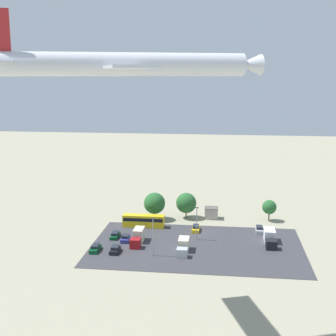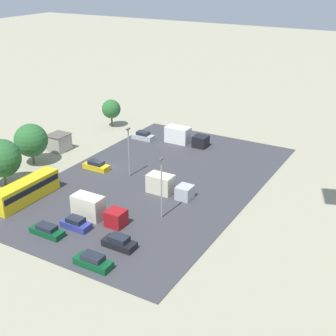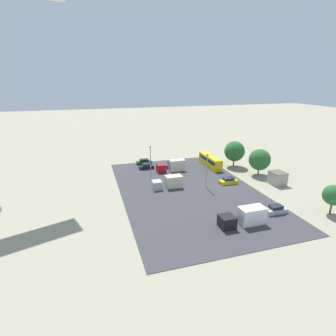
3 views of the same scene
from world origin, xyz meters
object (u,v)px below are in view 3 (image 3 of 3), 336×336
(bus, at_px, (210,161))
(parked_truck_0, at_px, (169,182))
(parked_car_0, at_px, (172,165))
(parked_car_1, at_px, (229,181))
(parked_car_2, at_px, (146,167))
(shed_building, at_px, (277,178))
(parked_car_5, at_px, (175,162))
(parked_truck_2, at_px, (245,217))
(parked_car_3, at_px, (144,162))
(parked_car_4, at_px, (276,210))
(parked_truck_1, at_px, (173,166))

(bus, height_order, parked_truck_0, bus)
(bus, xyz_separation_m, parked_car_0, (2.55, 11.44, -1.10))
(parked_car_1, distance_m, parked_car_2, 24.79)
(shed_building, relative_size, bus, 0.34)
(parked_car_5, bearing_deg, parked_truck_2, 0.55)
(parked_car_3, bearing_deg, parked_car_1, -142.73)
(parked_car_2, bearing_deg, parked_car_4, -151.56)
(parked_car_3, height_order, parked_truck_2, parked_truck_2)
(bus, bearing_deg, parked_truck_1, 3.38)
(parked_car_5, bearing_deg, parked_truck_1, -25.34)
(parked_car_3, relative_size, parked_truck_0, 0.65)
(shed_building, bearing_deg, parked_car_3, 47.76)
(parked_car_0, xyz_separation_m, parked_car_2, (0.84, 7.68, 0.00))
(parked_car_4, height_order, parked_truck_0, parked_truck_0)
(bus, xyz_separation_m, parked_car_4, (-30.82, 0.59, -1.09))
(shed_building, bearing_deg, parked_car_0, 46.26)
(parked_car_3, distance_m, parked_car_4, 43.05)
(parked_truck_1, bearing_deg, parked_truck_0, 158.12)
(parked_car_5, bearing_deg, parked_car_0, -34.72)
(parked_car_2, bearing_deg, parked_car_1, -135.41)
(shed_building, bearing_deg, parked_truck_0, 78.13)
(parked_car_0, bearing_deg, parked_truck_2, -175.87)
(parked_car_5, xyz_separation_m, parked_truck_0, (-18.00, 7.69, 0.74))
(bus, bearing_deg, parked_car_0, -12.56)
(parked_car_1, bearing_deg, parked_car_4, -176.09)
(parked_car_4, bearing_deg, parked_car_3, 25.03)
(parked_car_1, bearing_deg, parked_truck_1, 37.99)
(shed_building, relative_size, parked_truck_1, 0.47)
(shed_building, height_order, parked_truck_2, parked_truck_2)
(parked_car_2, xyz_separation_m, parked_truck_1, (-4.11, -6.82, 0.81))
(shed_building, bearing_deg, parked_car_4, 140.54)
(bus, height_order, parked_car_4, bus)
(shed_building, distance_m, parked_car_5, 30.52)
(parked_car_0, bearing_deg, parked_car_4, -161.99)
(parked_car_2, height_order, parked_truck_0, parked_truck_0)
(parked_car_5, bearing_deg, parked_truck_0, -23.13)
(parked_car_3, distance_m, parked_truck_2, 42.17)
(parked_car_1, distance_m, parked_car_4, 16.60)
(shed_building, distance_m, parked_car_0, 29.68)
(parked_car_2, xyz_separation_m, parked_car_3, (4.80, -0.32, -0.01))
(parked_car_5, xyz_separation_m, parked_truck_1, (-6.43, 3.04, 0.88))
(parked_car_4, relative_size, parked_truck_0, 0.60)
(parked_car_4, bearing_deg, parked_truck_1, 21.26)
(bus, relative_size, parked_truck_0, 1.52)
(parked_car_5, bearing_deg, parked_car_3, -104.55)
(parked_truck_1, bearing_deg, parked_truck_2, -173.93)
(shed_building, xyz_separation_m, parked_car_3, (26.15, 28.80, -0.87))
(parked_truck_2, bearing_deg, parked_car_0, 4.13)
(parked_car_2, distance_m, parked_truck_1, 8.01)
(parked_car_2, relative_size, parked_car_5, 0.91)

